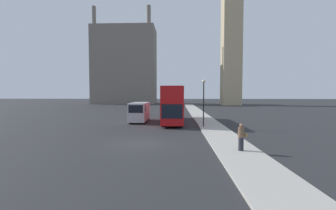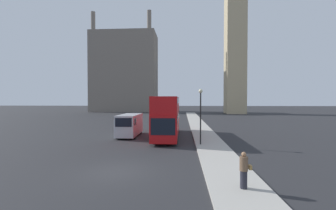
% 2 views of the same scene
% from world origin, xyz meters
% --- Properties ---
extents(ground_plane, '(300.00, 300.00, 0.00)m').
position_xyz_m(ground_plane, '(0.00, 0.00, 0.00)').
color(ground_plane, '#28282B').
extents(sidewalk_strip, '(2.82, 120.00, 0.15)m').
position_xyz_m(sidewalk_strip, '(6.41, 0.00, 0.07)').
color(sidewalk_strip, '#ADA89E').
rests_on(sidewalk_strip, ground_plane).
extents(clock_tower, '(6.28, 6.45, 61.51)m').
position_xyz_m(clock_tower, '(19.97, 57.68, 31.57)').
color(clock_tower, tan).
rests_on(clock_tower, ground_plane).
extents(building_block_distant, '(22.90, 12.10, 34.54)m').
position_xyz_m(building_block_distant, '(-17.20, 68.36, 14.21)').
color(building_block_distant, slate).
rests_on(building_block_distant, ground_plane).
extents(red_double_decker_bus, '(2.50, 11.37, 4.49)m').
position_xyz_m(red_double_decker_bus, '(2.11, 12.43, 2.51)').
color(red_double_decker_bus, '#B71114').
rests_on(red_double_decker_bus, ground_plane).
extents(white_van, '(2.07, 5.53, 2.50)m').
position_xyz_m(white_van, '(-2.26, 12.61, 1.34)').
color(white_van, '#B2B7BC').
rests_on(white_van, ground_plane).
extents(pedestrian, '(0.53, 0.37, 1.66)m').
position_xyz_m(pedestrian, '(6.59, -2.45, 0.98)').
color(pedestrian, '#23232D').
rests_on(pedestrian, sidewalk_strip).
extents(street_lamp, '(0.36, 0.36, 5.01)m').
position_xyz_m(street_lamp, '(5.45, 7.69, 3.50)').
color(street_lamp, black).
rests_on(street_lamp, sidewalk_strip).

